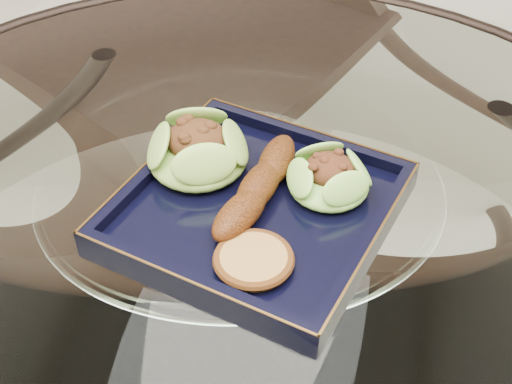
# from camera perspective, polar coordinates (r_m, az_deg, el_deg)

# --- Properties ---
(dining_table) EXTENTS (1.13, 1.13, 0.77)m
(dining_table) POSITION_cam_1_polar(r_m,az_deg,el_deg) (0.91, -1.07, -9.18)
(dining_table) COLOR white
(dining_table) RESTS_ON ground
(dining_chair) EXTENTS (0.57, 0.57, 1.02)m
(dining_chair) POSITION_cam_1_polar(r_m,az_deg,el_deg) (1.37, -2.21, 9.28)
(dining_chair) COLOR black
(dining_chair) RESTS_ON ground
(navy_plate) EXTENTS (0.33, 0.33, 0.02)m
(navy_plate) POSITION_cam_1_polar(r_m,az_deg,el_deg) (0.77, 0.00, -1.66)
(navy_plate) COLOR black
(navy_plate) RESTS_ON dining_table
(lettuce_wrap_left) EXTENTS (0.12, 0.12, 0.04)m
(lettuce_wrap_left) POSITION_cam_1_polar(r_m,az_deg,el_deg) (0.80, -4.69, 3.11)
(lettuce_wrap_left) COLOR olive
(lettuce_wrap_left) RESTS_ON navy_plate
(lettuce_wrap_right) EXTENTS (0.10, 0.10, 0.03)m
(lettuce_wrap_right) POSITION_cam_1_polar(r_m,az_deg,el_deg) (0.77, 5.85, 0.97)
(lettuce_wrap_right) COLOR #50912A
(lettuce_wrap_right) RESTS_ON navy_plate
(roasted_plantain) EXTENTS (0.07, 0.18, 0.03)m
(roasted_plantain) POSITION_cam_1_polar(r_m,az_deg,el_deg) (0.76, 0.23, 0.49)
(roasted_plantain) COLOR #5F290A
(roasted_plantain) RESTS_ON navy_plate
(crumb_patty) EXTENTS (0.09, 0.09, 0.01)m
(crumb_patty) POSITION_cam_1_polar(r_m,az_deg,el_deg) (0.70, -0.19, -5.51)
(crumb_patty) COLOR #BC7F3E
(crumb_patty) RESTS_ON navy_plate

